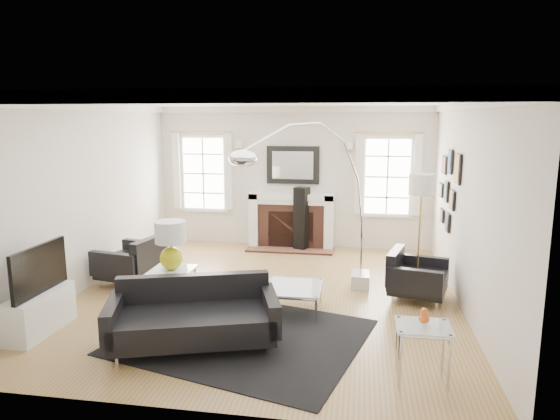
% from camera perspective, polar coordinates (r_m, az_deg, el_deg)
% --- Properties ---
extents(floor, '(6.00, 6.00, 0.00)m').
position_cam_1_polar(floor, '(7.45, -1.73, -9.71)').
color(floor, olive).
rests_on(floor, ground).
extents(back_wall, '(5.50, 0.04, 2.80)m').
position_cam_1_polar(back_wall, '(10.02, 1.51, 3.75)').
color(back_wall, beige).
rests_on(back_wall, floor).
extents(front_wall, '(5.50, 0.04, 2.80)m').
position_cam_1_polar(front_wall, '(4.26, -9.61, -5.60)').
color(front_wall, beige).
rests_on(front_wall, floor).
extents(left_wall, '(0.04, 6.00, 2.80)m').
position_cam_1_polar(left_wall, '(8.08, -21.31, 1.42)').
color(left_wall, beige).
rests_on(left_wall, floor).
extents(right_wall, '(0.04, 6.00, 2.80)m').
position_cam_1_polar(right_wall, '(7.10, 20.54, 0.32)').
color(right_wall, beige).
rests_on(right_wall, floor).
extents(ceiling, '(5.50, 6.00, 0.02)m').
position_cam_1_polar(ceiling, '(7.00, -1.86, 12.35)').
color(ceiling, white).
rests_on(ceiling, back_wall).
extents(crown_molding, '(5.50, 6.00, 0.12)m').
position_cam_1_polar(crown_molding, '(7.00, -1.85, 11.86)').
color(crown_molding, white).
rests_on(crown_molding, back_wall).
extents(fireplace, '(1.70, 0.69, 1.11)m').
position_cam_1_polar(fireplace, '(9.96, 1.32, -1.30)').
color(fireplace, white).
rests_on(fireplace, floor).
extents(mantel_mirror, '(1.05, 0.07, 0.75)m').
position_cam_1_polar(mantel_mirror, '(9.95, 1.48, 5.15)').
color(mantel_mirror, black).
rests_on(mantel_mirror, back_wall).
extents(window_left, '(1.24, 0.15, 1.62)m').
position_cam_1_polar(window_left, '(10.38, -8.73, 4.19)').
color(window_left, white).
rests_on(window_left, back_wall).
extents(window_right, '(1.24, 0.15, 1.62)m').
position_cam_1_polar(window_right, '(9.89, 12.17, 3.77)').
color(window_right, white).
rests_on(window_right, back_wall).
extents(gallery_wall, '(0.04, 1.73, 1.29)m').
position_cam_1_polar(gallery_wall, '(8.34, 18.69, 2.77)').
color(gallery_wall, black).
rests_on(gallery_wall, right_wall).
extents(tv_unit, '(0.35, 1.00, 1.09)m').
position_cam_1_polar(tv_unit, '(6.79, -25.78, -9.89)').
color(tv_unit, white).
rests_on(tv_unit, floor).
extents(area_rug, '(3.19, 2.87, 0.01)m').
position_cam_1_polar(area_rug, '(6.14, -4.15, -14.23)').
color(area_rug, black).
rests_on(area_rug, floor).
extents(sofa, '(2.05, 1.39, 0.62)m').
position_cam_1_polar(sofa, '(5.90, -9.82, -11.95)').
color(sofa, black).
rests_on(sofa, floor).
extents(armchair_left, '(0.98, 1.06, 0.62)m').
position_cam_1_polar(armchair_left, '(8.18, -16.41, -5.74)').
color(armchair_left, black).
rests_on(armchair_left, floor).
extents(armchair_right, '(0.95, 1.02, 0.58)m').
position_cam_1_polar(armchair_right, '(7.46, 15.10, -7.43)').
color(armchair_right, black).
rests_on(armchair_right, floor).
extents(coffee_table, '(0.79, 0.79, 0.35)m').
position_cam_1_polar(coffee_table, '(6.77, 1.44, -8.97)').
color(coffee_table, silver).
rests_on(coffee_table, floor).
extents(side_table_left, '(0.55, 0.55, 0.60)m').
position_cam_1_polar(side_table_left, '(6.80, -12.22, -7.54)').
color(side_table_left, silver).
rests_on(side_table_left, floor).
extents(nesting_table, '(0.53, 0.44, 0.58)m').
position_cam_1_polar(nesting_table, '(5.21, 16.02, -13.80)').
color(nesting_table, silver).
rests_on(nesting_table, floor).
extents(gourd_lamp, '(0.41, 0.41, 0.65)m').
position_cam_1_polar(gourd_lamp, '(6.67, -12.38, -3.58)').
color(gourd_lamp, '#CBCB19').
rests_on(gourd_lamp, side_table_left).
extents(orange_vase, '(0.10, 0.10, 0.16)m').
position_cam_1_polar(orange_vase, '(5.13, 16.14, -11.65)').
color(orange_vase, '#DA5B1C').
rests_on(orange_vase, nesting_table).
extents(arc_floor_lamp, '(1.84, 1.71, 2.61)m').
position_cam_1_polar(arc_floor_lamp, '(6.97, 3.17, 0.88)').
color(arc_floor_lamp, white).
rests_on(arc_floor_lamp, floor).
extents(stick_floor_lamp, '(0.36, 0.36, 1.79)m').
position_cam_1_polar(stick_floor_lamp, '(7.34, 15.88, 2.11)').
color(stick_floor_lamp, '#A8853A').
rests_on(stick_floor_lamp, floor).
extents(speaker_tower, '(0.32, 0.32, 1.25)m').
position_cam_1_polar(speaker_tower, '(9.78, 2.49, -1.02)').
color(speaker_tower, black).
rests_on(speaker_tower, floor).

